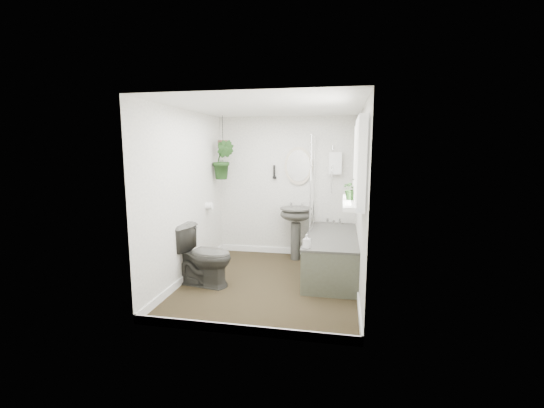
# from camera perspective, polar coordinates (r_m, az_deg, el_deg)

# --- Properties ---
(floor) EXTENTS (2.30, 2.80, 0.02)m
(floor) POSITION_cam_1_polar(r_m,az_deg,el_deg) (5.00, -0.34, -12.35)
(floor) COLOR black
(floor) RESTS_ON ground
(ceiling) EXTENTS (2.30, 2.80, 0.02)m
(ceiling) POSITION_cam_1_polar(r_m,az_deg,el_deg) (4.69, -0.36, 15.10)
(ceiling) COLOR white
(ceiling) RESTS_ON ground
(wall_back) EXTENTS (2.30, 0.02, 2.30)m
(wall_back) POSITION_cam_1_polar(r_m,az_deg,el_deg) (6.09, 2.27, 2.73)
(wall_back) COLOR white
(wall_back) RESTS_ON ground
(wall_front) EXTENTS (2.30, 0.02, 2.30)m
(wall_front) POSITION_cam_1_polar(r_m,az_deg,el_deg) (3.36, -5.11, -2.36)
(wall_front) COLOR white
(wall_front) RESTS_ON ground
(wall_left) EXTENTS (0.02, 2.80, 2.30)m
(wall_left) POSITION_cam_1_polar(r_m,az_deg,el_deg) (5.06, -13.33, 1.25)
(wall_left) COLOR white
(wall_left) RESTS_ON ground
(wall_right) EXTENTS (0.02, 2.80, 2.30)m
(wall_right) POSITION_cam_1_polar(r_m,az_deg,el_deg) (4.62, 13.89, 0.52)
(wall_right) COLOR white
(wall_right) RESTS_ON ground
(skirting) EXTENTS (2.30, 2.80, 0.10)m
(skirting) POSITION_cam_1_polar(r_m,az_deg,el_deg) (4.98, -0.34, -11.71)
(skirting) COLOR white
(skirting) RESTS_ON floor
(bathtub) EXTENTS (0.72, 1.72, 0.58)m
(bathtub) POSITION_cam_1_polar(r_m,az_deg,el_deg) (5.29, 9.35, -7.83)
(bathtub) COLOR #3A3935
(bathtub) RESTS_ON floor
(bath_screen) EXTENTS (0.04, 0.72, 1.40)m
(bath_screen) POSITION_cam_1_polar(r_m,az_deg,el_deg) (5.60, 6.39, 3.49)
(bath_screen) COLOR silver
(bath_screen) RESTS_ON bathtub
(shower_box) EXTENTS (0.20, 0.10, 0.35)m
(shower_box) POSITION_cam_1_polar(r_m,az_deg,el_deg) (5.92, 9.92, 6.32)
(shower_box) COLOR white
(shower_box) RESTS_ON wall_back
(oval_mirror) EXTENTS (0.46, 0.03, 0.62)m
(oval_mirror) POSITION_cam_1_polar(r_m,az_deg,el_deg) (5.99, 4.17, 5.98)
(oval_mirror) COLOR beige
(oval_mirror) RESTS_ON wall_back
(wall_sconce) EXTENTS (0.04, 0.04, 0.22)m
(wall_sconce) POSITION_cam_1_polar(r_m,az_deg,el_deg) (6.05, 0.37, 5.08)
(wall_sconce) COLOR black
(wall_sconce) RESTS_ON wall_back
(toilet_roll_holder) EXTENTS (0.11, 0.11, 0.11)m
(toilet_roll_holder) POSITION_cam_1_polar(r_m,az_deg,el_deg) (5.72, -9.82, -0.32)
(toilet_roll_holder) COLOR white
(toilet_roll_holder) RESTS_ON wall_left
(window_recess) EXTENTS (0.08, 1.00, 0.90)m
(window_recess) POSITION_cam_1_polar(r_m,az_deg,el_deg) (3.88, 13.62, 6.39)
(window_recess) COLOR white
(window_recess) RESTS_ON wall_right
(window_sill) EXTENTS (0.18, 1.00, 0.04)m
(window_sill) POSITION_cam_1_polar(r_m,az_deg,el_deg) (3.91, 12.37, 0.27)
(window_sill) COLOR white
(window_sill) RESTS_ON wall_right
(window_blinds) EXTENTS (0.01, 0.86, 0.76)m
(window_blinds) POSITION_cam_1_polar(r_m,az_deg,el_deg) (3.88, 12.95, 6.41)
(window_blinds) COLOR white
(window_blinds) RESTS_ON wall_right
(toilet) EXTENTS (0.85, 0.57, 0.80)m
(toilet) POSITION_cam_1_polar(r_m,az_deg,el_deg) (4.90, -10.73, -7.89)
(toilet) COLOR #3A3935
(toilet) RESTS_ON floor
(pedestal_sink) EXTENTS (0.57, 0.51, 0.86)m
(pedestal_sink) POSITION_cam_1_polar(r_m,az_deg,el_deg) (5.88, 3.73, -4.65)
(pedestal_sink) COLOR #3A3935
(pedestal_sink) RESTS_ON floor
(sill_plant) EXTENTS (0.25, 0.23, 0.23)m
(sill_plant) POSITION_cam_1_polar(r_m,az_deg,el_deg) (3.96, 12.42, 2.33)
(sill_plant) COLOR black
(sill_plant) RESTS_ON window_sill
(hanging_plant) EXTENTS (0.37, 0.31, 0.62)m
(hanging_plant) POSITION_cam_1_polar(r_m,az_deg,el_deg) (5.92, -7.67, 6.89)
(hanging_plant) COLOR black
(hanging_plant) RESTS_ON ceiling
(soap_bottle) EXTENTS (0.10, 0.10, 0.17)m
(soap_bottle) POSITION_cam_1_polar(r_m,az_deg,el_deg) (4.49, 5.46, -5.81)
(soap_bottle) COLOR black
(soap_bottle) RESTS_ON bathtub
(hanging_pot) EXTENTS (0.16, 0.16, 0.12)m
(hanging_pot) POSITION_cam_1_polar(r_m,az_deg,el_deg) (5.91, -7.72, 9.33)
(hanging_pot) COLOR #503929
(hanging_pot) RESTS_ON ceiling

